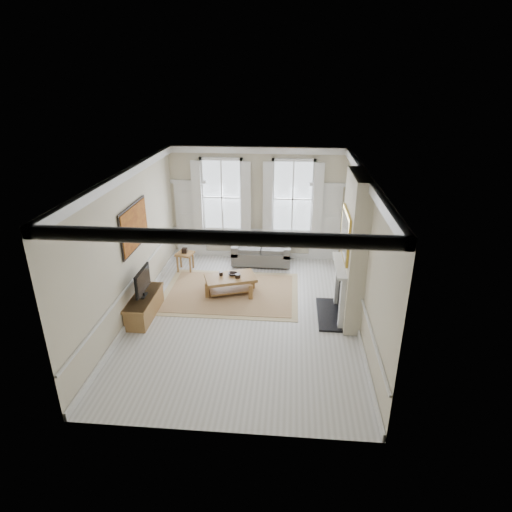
# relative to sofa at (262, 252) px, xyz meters

# --- Properties ---
(floor) EXTENTS (7.20, 7.20, 0.00)m
(floor) POSITION_rel_sofa_xyz_m (-0.17, -3.11, -0.35)
(floor) COLOR #B7B5AD
(floor) RESTS_ON ground
(ceiling) EXTENTS (7.20, 7.20, 0.00)m
(ceiling) POSITION_rel_sofa_xyz_m (-0.17, -3.11, 3.05)
(ceiling) COLOR white
(ceiling) RESTS_ON back_wall
(back_wall) EXTENTS (5.20, 0.00, 5.20)m
(back_wall) POSITION_rel_sofa_xyz_m (-0.17, 0.49, 1.35)
(back_wall) COLOR beige
(back_wall) RESTS_ON floor
(left_wall) EXTENTS (0.00, 7.20, 7.20)m
(left_wall) POSITION_rel_sofa_xyz_m (-2.77, -3.11, 1.35)
(left_wall) COLOR beige
(left_wall) RESTS_ON floor
(right_wall) EXTENTS (0.00, 7.20, 7.20)m
(right_wall) POSITION_rel_sofa_xyz_m (2.43, -3.11, 1.35)
(right_wall) COLOR beige
(right_wall) RESTS_ON floor
(window_left) EXTENTS (1.26, 0.20, 2.20)m
(window_left) POSITION_rel_sofa_xyz_m (-1.22, 0.44, 1.55)
(window_left) COLOR #B2BCC6
(window_left) RESTS_ON back_wall
(window_right) EXTENTS (1.26, 0.20, 2.20)m
(window_right) POSITION_rel_sofa_xyz_m (0.88, 0.44, 1.55)
(window_right) COLOR #B2BCC6
(window_right) RESTS_ON back_wall
(door_left) EXTENTS (0.90, 0.08, 2.30)m
(door_left) POSITION_rel_sofa_xyz_m (-2.22, 0.45, 0.80)
(door_left) COLOR silver
(door_left) RESTS_ON floor
(door_right) EXTENTS (0.90, 0.08, 2.30)m
(door_right) POSITION_rel_sofa_xyz_m (1.88, 0.45, 0.80)
(door_right) COLOR silver
(door_right) RESTS_ON floor
(painting) EXTENTS (0.05, 1.66, 1.06)m
(painting) POSITION_rel_sofa_xyz_m (-2.73, -2.81, 1.70)
(painting) COLOR #BD7120
(painting) RESTS_ON left_wall
(chimney_breast) EXTENTS (0.35, 1.70, 3.38)m
(chimney_breast) POSITION_rel_sofa_xyz_m (2.25, -2.91, 1.35)
(chimney_breast) COLOR beige
(chimney_breast) RESTS_ON floor
(hearth) EXTENTS (0.55, 1.50, 0.05)m
(hearth) POSITION_rel_sofa_xyz_m (1.83, -2.91, -0.33)
(hearth) COLOR black
(hearth) RESTS_ON floor
(fireplace) EXTENTS (0.21, 1.45, 1.33)m
(fireplace) POSITION_rel_sofa_xyz_m (2.02, -2.91, 0.38)
(fireplace) COLOR silver
(fireplace) RESTS_ON floor
(mirror) EXTENTS (0.06, 1.26, 1.06)m
(mirror) POSITION_rel_sofa_xyz_m (2.04, -2.91, 1.70)
(mirror) COLOR gold
(mirror) RESTS_ON chimney_breast
(sofa) EXTENTS (1.73, 0.84, 0.83)m
(sofa) POSITION_rel_sofa_xyz_m (0.00, 0.00, 0.00)
(sofa) COLOR #575755
(sofa) RESTS_ON floor
(side_table) EXTENTS (0.53, 0.53, 0.55)m
(side_table) POSITION_rel_sofa_xyz_m (-2.17, -0.70, 0.09)
(side_table) COLOR brown
(side_table) RESTS_ON floor
(rug) EXTENTS (3.50, 2.60, 0.02)m
(rug) POSITION_rel_sofa_xyz_m (-0.66, -2.01, -0.34)
(rug) COLOR #A17C53
(rug) RESTS_ON floor
(coffee_table) EXTENTS (1.45, 1.13, 0.48)m
(coffee_table) POSITION_rel_sofa_xyz_m (-0.66, -2.01, 0.05)
(coffee_table) COLOR brown
(coffee_table) RESTS_ON rug
(ceramic_pot_a) EXTENTS (0.10, 0.10, 0.10)m
(ceramic_pot_a) POSITION_rel_sofa_xyz_m (-0.91, -1.96, 0.18)
(ceramic_pot_a) COLOR black
(ceramic_pot_a) RESTS_ON coffee_table
(ceramic_pot_b) EXTENTS (0.14, 0.14, 0.10)m
(ceramic_pot_b) POSITION_rel_sofa_xyz_m (-0.46, -2.06, 0.18)
(ceramic_pot_b) COLOR black
(ceramic_pot_b) RESTS_ON coffee_table
(bowl) EXTENTS (0.25, 0.25, 0.06)m
(bowl) POSITION_rel_sofa_xyz_m (-0.61, -1.91, 0.16)
(bowl) COLOR black
(bowl) RESTS_ON coffee_table
(tv_stand) EXTENTS (0.47, 1.47, 0.53)m
(tv_stand) POSITION_rel_sofa_xyz_m (-2.51, -3.31, -0.09)
(tv_stand) COLOR brown
(tv_stand) RESTS_ON floor
(tv) EXTENTS (0.08, 0.90, 0.68)m
(tv) POSITION_rel_sofa_xyz_m (-2.49, -3.31, 0.57)
(tv) COLOR black
(tv) RESTS_ON tv_stand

